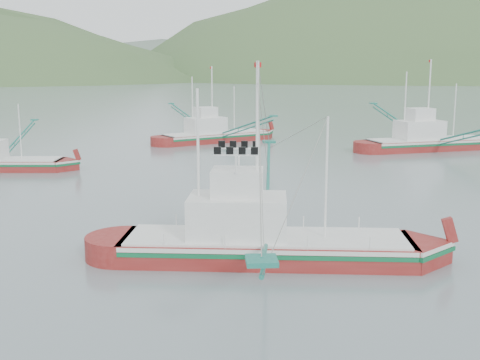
{
  "coord_description": "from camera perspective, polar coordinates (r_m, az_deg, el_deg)",
  "views": [
    {
      "loc": [
        -2.1,
        -29.02,
        9.92
      ],
      "look_at": [
        0.0,
        6.0,
        3.2
      ],
      "focal_mm": 45.0,
      "sensor_mm": 36.0,
      "label": 1
    }
  ],
  "objects": [
    {
      "name": "ground",
      "position": [
        30.74,
        0.68,
        -7.98
      ],
      "size": [
        1200.0,
        1200.0,
        0.0
      ],
      "primitive_type": "plane",
      "color": "slate",
      "rests_on": "ground"
    },
    {
      "name": "main_boat",
      "position": [
        30.9,
        2.1,
        -4.62
      ],
      "size": [
        15.25,
        26.89,
        10.92
      ],
      "rotation": [
        0.0,
        0.0,
        -0.12
      ],
      "color": "maroon",
      "rests_on": "ground"
    },
    {
      "name": "bg_boat_far",
      "position": [
        78.95,
        -2.41,
        5.22
      ],
      "size": [
        16.65,
        24.22,
        10.56
      ],
      "rotation": [
        0.0,
        0.0,
        0.5
      ],
      "color": "maroon",
      "rests_on": "ground"
    },
    {
      "name": "bg_boat_right",
      "position": [
        74.8,
        17.53,
        4.29
      ],
      "size": [
        16.09,
        27.78,
        11.41
      ],
      "rotation": [
        0.0,
        0.0,
        0.23
      ],
      "color": "maroon",
      "rests_on": "ground"
    },
    {
      "name": "ridge_distant",
      "position": [
        589.97,
        -0.31,
        9.88
      ],
      "size": [
        960.0,
        400.0,
        240.0
      ],
      "primitive_type": "ellipsoid",
      "color": "slate",
      "rests_on": "ground"
    }
  ]
}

